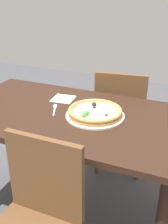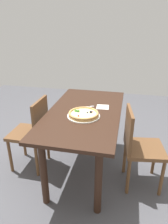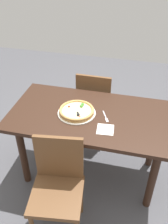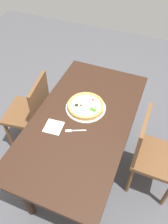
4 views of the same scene
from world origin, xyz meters
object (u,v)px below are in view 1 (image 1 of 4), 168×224
Objects in this scene: pizza at (95,112)px; fork at (55,109)px; chair_far at (121,117)px; napkin at (63,99)px; plate at (95,116)px; dining_table at (74,131)px.

fork is at bearing -179.26° from pizza.
chair_far is at bearing 90.17° from pizza.
napkin is at bearing -132.12° from chair_far.
napkin is (-0.29, 0.16, -0.00)m from plate.
dining_table is at bearing -171.36° from plate.
pizza is 2.01× the size of fork.
chair_far is 0.71m from fork.
plate is 2.47× the size of napkin.
fork is 1.12× the size of napkin.
plate is at bearing 8.64° from dining_table.
chair_far is (0.13, 0.61, -0.16)m from dining_table.
pizza is 2.26× the size of napkin.
fork is (-0.13, 0.02, 0.12)m from dining_table.
dining_table is 4.71× the size of pizza.
chair_far is at bearing 90.21° from plate.
plate reaches higher than dining_table.
napkin is at bearing -15.14° from fork.
pizza is at bearing -113.18° from fork.
plate is at bearing 45.82° from pizza.
dining_table is 0.18m from fork.
napkin reaches higher than dining_table.
fork is at bearing -179.16° from plate.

